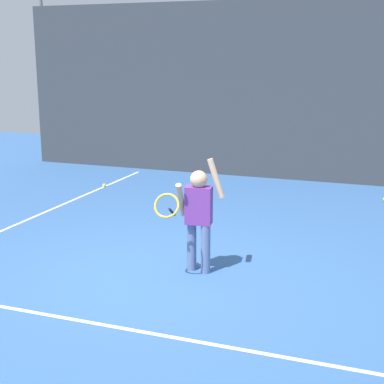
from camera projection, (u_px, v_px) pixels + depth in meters
The scene contains 8 objects.
ground_plane at pixel (149, 278), 6.53m from camera, with size 20.00×20.00×0.00m, color #335B93.
court_line_baseline at pixel (96, 323), 5.43m from camera, with size 9.00×0.05×0.00m, color white.
court_line_sideline at pixel (5, 229), 8.37m from camera, with size 0.05×9.00×0.00m, color white.
back_fence_windscreen at pixel (269, 91), 11.50m from camera, with size 10.94×0.08×3.55m, color #383D42.
fence_post_0 at pixel (45, 83), 13.33m from camera, with size 0.09×0.09×3.70m, color slate.
fence_post_1 at pixel (270, 87), 11.54m from camera, with size 0.09×0.09×3.70m, color slate.
tennis_player at pixel (197, 212), 6.57m from camera, with size 0.66×0.63×1.35m.
tennis_ball_3 at pixel (104, 185), 11.05m from camera, with size 0.07×0.07×0.07m, color #CCE033.
Camera 1 is at (2.58, -5.57, 2.47)m, focal length 53.69 mm.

